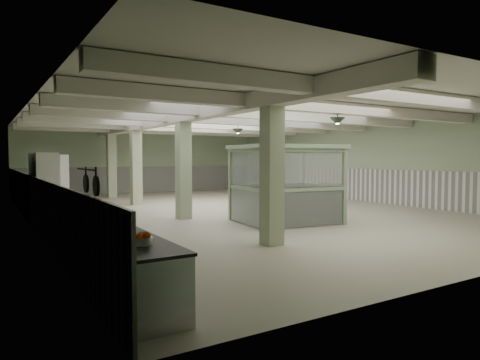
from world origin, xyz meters
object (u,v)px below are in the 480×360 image
prep_counter (105,254)px  filing_cabinet (330,201)px  walkin_cooler (44,190)px  guard_booth (286,169)px

prep_counter → filing_cabinet: 8.79m
prep_counter → walkin_cooler: bearing=90.7°
prep_counter → walkin_cooler: walkin_cooler is taller
prep_counter → filing_cabinet: size_ratio=4.27×
prep_counter → filing_cabinet: filing_cabinet is taller
prep_counter → guard_booth: guard_booth is taller
guard_booth → prep_counter: bearing=-143.6°
prep_counter → filing_cabinet: bearing=22.8°
walkin_cooler → guard_booth: 7.30m
prep_counter → walkin_cooler: size_ratio=2.19×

